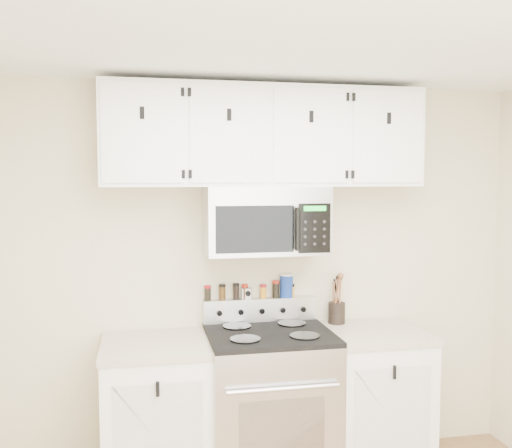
{
  "coord_description": "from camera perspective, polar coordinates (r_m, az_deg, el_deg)",
  "views": [
    {
      "loc": [
        -0.76,
        -1.93,
        1.89
      ],
      "look_at": [
        -0.08,
        1.45,
        1.61
      ],
      "focal_mm": 40.0,
      "sensor_mm": 36.0,
      "label": 1
    }
  ],
  "objects": [
    {
      "name": "salt_canister",
      "position": [
        3.82,
        3.07,
        -6.16
      ],
      "size": [
        0.09,
        0.09,
        0.16
      ],
      "color": "navy",
      "rests_on": "range"
    },
    {
      "name": "back_wall",
      "position": [
        3.8,
        0.33,
        -5.11
      ],
      "size": [
        3.5,
        0.01,
        2.5
      ],
      "primitive_type": "cube",
      "color": "beige",
      "rests_on": "floor"
    },
    {
      "name": "ceiling",
      "position": [
        2.16,
        10.4,
        20.84
      ],
      "size": [
        3.5,
        3.5,
        0.01
      ],
      "primitive_type": "cube",
      "color": "white",
      "rests_on": "back_wall"
    },
    {
      "name": "spice_jar_0",
      "position": [
        3.73,
        -4.87,
        -6.88
      ],
      "size": [
        0.04,
        0.04,
        0.1
      ],
      "color": "black",
      "rests_on": "range"
    },
    {
      "name": "spice_jar_7",
      "position": [
        3.84,
        3.55,
        -6.65
      ],
      "size": [
        0.04,
        0.04,
        0.09
      ],
      "color": "orange",
      "rests_on": "range"
    },
    {
      "name": "upper_cabinets",
      "position": [
        3.6,
        0.88,
        8.72
      ],
      "size": [
        2.0,
        0.35,
        0.62
      ],
      "color": "white",
      "rests_on": "back_wall"
    },
    {
      "name": "spice_jar_6",
      "position": [
        3.82,
        2.8,
        -6.63
      ],
      "size": [
        0.04,
        0.04,
        0.09
      ],
      "color": "#422E10",
      "rests_on": "range"
    },
    {
      "name": "base_cabinet_right",
      "position": [
        3.94,
        11.57,
        -16.78
      ],
      "size": [
        0.64,
        0.62,
        0.92
      ],
      "color": "white",
      "rests_on": "floor"
    },
    {
      "name": "utensil_crock",
      "position": [
        3.9,
        8.07,
        -8.62
      ],
      "size": [
        0.11,
        0.11,
        0.33
      ],
      "color": "black",
      "rests_on": "base_cabinet_right"
    },
    {
      "name": "spice_jar_5",
      "position": [
        3.81,
        2.0,
        -6.52
      ],
      "size": [
        0.05,
        0.05,
        0.11
      ],
      "color": "black",
      "rests_on": "range"
    },
    {
      "name": "range",
      "position": [
        3.71,
        1.36,
        -17.63
      ],
      "size": [
        0.76,
        0.65,
        1.1
      ],
      "color": "#B7B7BA",
      "rests_on": "floor"
    },
    {
      "name": "spice_jar_2",
      "position": [
        3.76,
        -2.0,
        -6.73
      ],
      "size": [
        0.04,
        0.04,
        0.11
      ],
      "color": "black",
      "rests_on": "range"
    },
    {
      "name": "microwave",
      "position": [
        3.57,
        0.96,
        0.4
      ],
      "size": [
        0.76,
        0.44,
        0.42
      ],
      "color": "#9E9EA3",
      "rests_on": "back_wall"
    },
    {
      "name": "base_cabinet_left",
      "position": [
        3.67,
        -9.88,
        -18.43
      ],
      "size": [
        0.64,
        0.62,
        0.92
      ],
      "color": "white",
      "rests_on": "floor"
    },
    {
      "name": "spice_jar_1",
      "position": [
        3.74,
        -3.39,
        -6.79
      ],
      "size": [
        0.04,
        0.04,
        0.1
      ],
      "color": "#462B11",
      "rests_on": "range"
    },
    {
      "name": "spice_jar_4",
      "position": [
        3.79,
        0.73,
        -6.74
      ],
      "size": [
        0.04,
        0.04,
        0.09
      ],
      "color": "orange",
      "rests_on": "range"
    },
    {
      "name": "kitchen_timer",
      "position": [
        3.77,
        -0.87,
        -6.96
      ],
      "size": [
        0.08,
        0.07,
        0.07
      ],
      "primitive_type": "cube",
      "rotation": [
        0.0,
        0.0,
        -0.39
      ],
      "color": "silver",
      "rests_on": "range"
    },
    {
      "name": "spice_jar_3",
      "position": [
        3.77,
        -1.12,
        -6.77
      ],
      "size": [
        0.04,
        0.04,
        0.1
      ],
      "color": "#432210",
      "rests_on": "range"
    }
  ]
}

